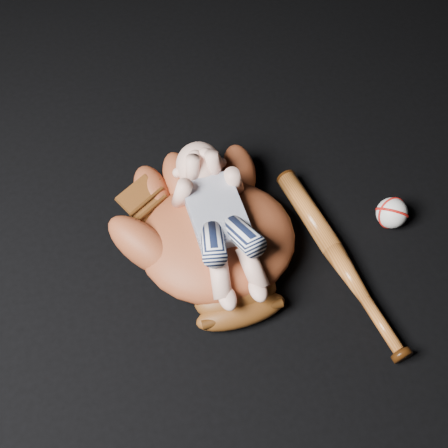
{
  "coord_description": "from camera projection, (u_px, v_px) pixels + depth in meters",
  "views": [
    {
      "loc": [
        -0.11,
        -0.46,
        1.01
      ],
      "look_at": [
        0.03,
        0.18,
        0.08
      ],
      "focal_mm": 45.0,
      "sensor_mm": 36.0,
      "label": 1
    }
  ],
  "objects": [
    {
      "name": "baseball_bat",
      "position": [
        339.0,
        259.0,
        1.15
      ],
      "size": [
        0.14,
        0.47,
        0.04
      ],
      "primitive_type": null,
      "rotation": [
        0.0,
        0.0,
        0.2
      ],
      "color": "#A3551F",
      "rests_on": "ground"
    },
    {
      "name": "baseball_glove",
      "position": [
        217.0,
        235.0,
        1.13
      ],
      "size": [
        0.43,
        0.48,
        0.14
      ],
      "primitive_type": null,
      "rotation": [
        0.0,
        0.0,
        0.09
      ],
      "color": "maroon",
      "rests_on": "ground"
    },
    {
      "name": "baseball",
      "position": [
        392.0,
        213.0,
        1.2
      ],
      "size": [
        0.08,
        0.08,
        0.07
      ],
      "primitive_type": "sphere",
      "rotation": [
        0.0,
        0.0,
        -0.18
      ],
      "color": "white",
      "rests_on": "ground"
    },
    {
      "name": "newborn_baby",
      "position": [
        220.0,
        220.0,
        1.08
      ],
      "size": [
        0.2,
        0.38,
        0.15
      ],
      "primitive_type": null,
      "rotation": [
        0.0,
        0.0,
        0.08
      ],
      "color": "#E5AA94",
      "rests_on": "baseball_glove"
    }
  ]
}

